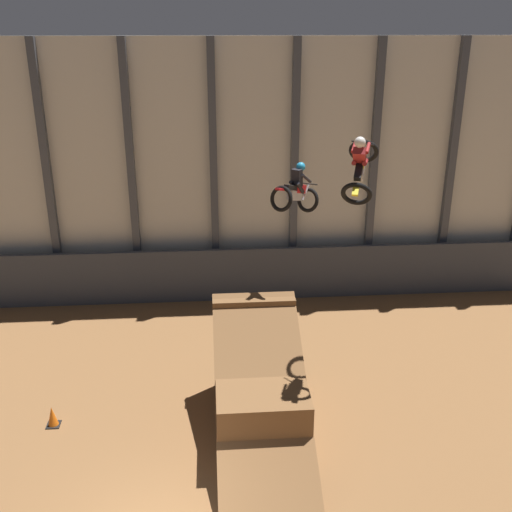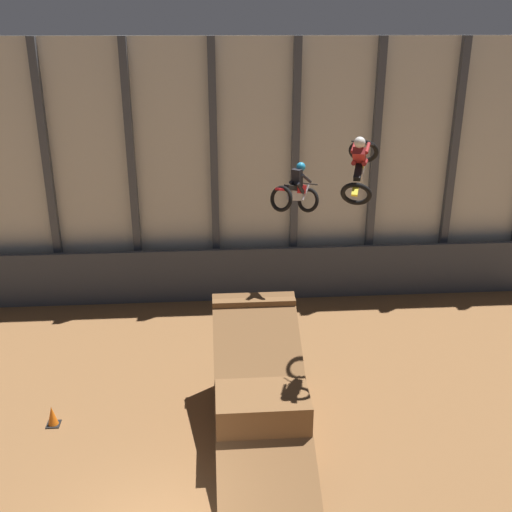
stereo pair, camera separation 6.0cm
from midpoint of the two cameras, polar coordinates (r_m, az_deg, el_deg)
The scene contains 6 objects.
arena_back_wall at distance 22.87m, azimuth -7.76°, elevation 7.68°, with size 32.00×0.40×9.82m.
lower_barrier at distance 23.43m, azimuth -7.38°, elevation -1.91°, with size 31.36×0.20×2.11m.
dirt_ramp at distance 16.50m, azimuth 0.30°, elevation -12.40°, with size 2.34×5.66×3.16m.
rider_bike_left_air at distance 17.21m, azimuth 3.95°, elevation 6.14°, with size 1.65×1.70×1.60m.
rider_bike_right_air at distance 14.44m, azimuth 9.98°, elevation 8.47°, with size 1.25×1.85×1.70m.
traffic_cone_near_ramp at distance 17.66m, azimuth -18.73°, elevation -14.24°, with size 0.36×0.36×0.58m.
Camera 2 is at (1.43, -9.42, 10.22)m, focal length 42.00 mm.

